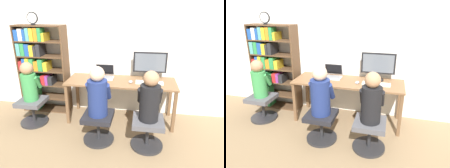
% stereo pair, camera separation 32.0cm
% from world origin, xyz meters
% --- Properties ---
extents(ground_plane, '(14.00, 14.00, 0.00)m').
position_xyz_m(ground_plane, '(0.00, 0.00, 0.00)').
color(ground_plane, '#846B4C').
extents(wall_back, '(10.00, 0.05, 2.60)m').
position_xyz_m(wall_back, '(0.00, 0.69, 1.30)').
color(wall_back, silver).
rests_on(wall_back, ground_plane).
extents(desk, '(1.83, 0.63, 0.74)m').
position_xyz_m(desk, '(0.00, 0.31, 0.66)').
color(desk, brown).
rests_on(desk, ground_plane).
extents(desktop_monitor, '(0.56, 0.21, 0.47)m').
position_xyz_m(desktop_monitor, '(0.47, 0.48, 0.99)').
color(desktop_monitor, black).
rests_on(desktop_monitor, desk).
extents(laptop, '(0.34, 0.29, 0.23)m').
position_xyz_m(laptop, '(-0.31, 0.44, 0.79)').
color(laptop, '#B7B7BC').
rests_on(laptop, desk).
extents(keyboard, '(0.45, 0.14, 0.03)m').
position_xyz_m(keyboard, '(0.47, 0.26, 0.75)').
color(keyboard, silver).
rests_on(keyboard, desk).
extents(computer_mouse_by_keyboard, '(0.07, 0.11, 0.03)m').
position_xyz_m(computer_mouse_by_keyboard, '(0.17, 0.25, 0.75)').
color(computer_mouse_by_keyboard, '#99999E').
rests_on(computer_mouse_by_keyboard, desk).
extents(office_chair_left, '(0.47, 0.47, 0.44)m').
position_xyz_m(office_chair_left, '(0.47, -0.38, 0.26)').
color(office_chair_left, '#262628').
rests_on(office_chair_left, ground_plane).
extents(office_chair_right, '(0.47, 0.47, 0.44)m').
position_xyz_m(office_chair_right, '(-0.25, -0.35, 0.26)').
color(office_chair_right, '#262628').
rests_on(office_chair_right, ground_plane).
extents(person_at_monitor, '(0.33, 0.31, 0.70)m').
position_xyz_m(person_at_monitor, '(0.47, -0.37, 0.76)').
color(person_at_monitor, black).
rests_on(person_at_monitor, office_chair_left).
extents(person_at_laptop, '(0.34, 0.32, 0.72)m').
position_xyz_m(person_at_laptop, '(-0.25, -0.34, 0.76)').
color(person_at_laptop, navy).
rests_on(person_at_laptop, office_chair_right).
extents(bookshelf, '(0.89, 0.31, 1.62)m').
position_xyz_m(bookshelf, '(-1.56, 0.47, 0.86)').
color(bookshelf, '#513823').
rests_on(bookshelf, ground_plane).
extents(desk_clock, '(0.19, 0.03, 0.21)m').
position_xyz_m(desk_clock, '(-1.51, 0.40, 1.73)').
color(desk_clock, black).
rests_on(desk_clock, bookshelf).
extents(office_chair_side, '(0.47, 0.47, 0.44)m').
position_xyz_m(office_chair_side, '(-1.47, -0.04, 0.26)').
color(office_chair_side, '#262628').
rests_on(office_chair_side, ground_plane).
extents(person_near_shelf, '(0.29, 0.28, 0.65)m').
position_xyz_m(person_near_shelf, '(-1.47, -0.03, 0.75)').
color(person_near_shelf, '#388C47').
rests_on(person_near_shelf, office_chair_side).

